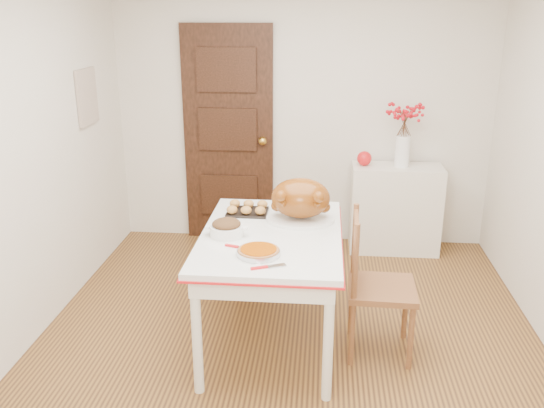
# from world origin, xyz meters

# --- Properties ---
(floor) EXTENTS (3.50, 4.00, 0.00)m
(floor) POSITION_xyz_m (0.00, 0.00, 0.00)
(floor) COLOR #412817
(floor) RESTS_ON ground
(wall_back) EXTENTS (3.50, 0.00, 2.50)m
(wall_back) POSITION_xyz_m (0.00, 2.00, 1.25)
(wall_back) COLOR silver
(wall_back) RESTS_ON ground
(wall_front) EXTENTS (3.50, 0.00, 2.50)m
(wall_front) POSITION_xyz_m (0.00, -2.00, 1.25)
(wall_front) COLOR silver
(wall_front) RESTS_ON ground
(wall_left) EXTENTS (0.00, 4.00, 2.50)m
(wall_left) POSITION_xyz_m (-1.75, 0.00, 1.25)
(wall_left) COLOR silver
(wall_left) RESTS_ON ground
(door_back) EXTENTS (0.85, 0.06, 2.06)m
(door_back) POSITION_xyz_m (-0.70, 1.97, 1.03)
(door_back) COLOR black
(door_back) RESTS_ON ground
(photo_board) EXTENTS (0.03, 0.35, 0.45)m
(photo_board) POSITION_xyz_m (-1.73, 1.20, 1.50)
(photo_board) COLOR #BFB49F
(photo_board) RESTS_ON ground
(sideboard) EXTENTS (0.82, 0.36, 0.82)m
(sideboard) POSITION_xyz_m (0.89, 1.78, 0.41)
(sideboard) COLOR silver
(sideboard) RESTS_ON floor
(kitchen_table) EXTENTS (0.92, 1.35, 0.81)m
(kitchen_table) POSITION_xyz_m (-0.12, 0.09, 0.40)
(kitchen_table) COLOR silver
(kitchen_table) RESTS_ON floor
(chair_oak) EXTENTS (0.44, 0.44, 0.97)m
(chair_oak) POSITION_xyz_m (0.61, 0.04, 0.49)
(chair_oak) COLOR brown
(chair_oak) RESTS_ON floor
(berry_vase) EXTENTS (0.30, 0.30, 0.59)m
(berry_vase) POSITION_xyz_m (0.91, 1.78, 1.11)
(berry_vase) COLOR white
(berry_vase) RESTS_ON sideboard
(apple) EXTENTS (0.13, 0.13, 0.13)m
(apple) POSITION_xyz_m (0.58, 1.78, 0.89)
(apple) COLOR red
(apple) RESTS_ON sideboard
(turkey_platter) EXTENTS (0.57, 0.51, 0.29)m
(turkey_platter) POSITION_xyz_m (0.06, 0.33, 0.95)
(turkey_platter) COLOR brown
(turkey_platter) RESTS_ON kitchen_table
(pumpkin_pie) EXTENTS (0.32, 0.32, 0.05)m
(pumpkin_pie) POSITION_xyz_m (-0.16, -0.27, 0.83)
(pumpkin_pie) COLOR #9D3F00
(pumpkin_pie) RESTS_ON kitchen_table
(stuffing_dish) EXTENTS (0.32, 0.28, 0.11)m
(stuffing_dish) POSITION_xyz_m (-0.40, 0.02, 0.86)
(stuffing_dish) COLOR #55351B
(stuffing_dish) RESTS_ON kitchen_table
(rolls_tray) EXTENTS (0.29, 0.23, 0.08)m
(rolls_tray) POSITION_xyz_m (-0.32, 0.45, 0.84)
(rolls_tray) COLOR #CA883E
(rolls_tray) RESTS_ON kitchen_table
(pie_server) EXTENTS (0.21, 0.14, 0.01)m
(pie_server) POSITION_xyz_m (-0.09, -0.44, 0.81)
(pie_server) COLOR silver
(pie_server) RESTS_ON kitchen_table
(carving_knife) EXTENTS (0.25, 0.13, 0.01)m
(carving_knife) POSITION_xyz_m (-0.26, -0.19, 0.81)
(carving_knife) COLOR silver
(carving_knife) RESTS_ON kitchen_table
(drinking_glass) EXTENTS (0.07, 0.07, 0.10)m
(drinking_glass) POSITION_xyz_m (-0.02, 0.59, 0.86)
(drinking_glass) COLOR white
(drinking_glass) RESTS_ON kitchen_table
(shaker_pair) EXTENTS (0.11, 0.07, 0.10)m
(shaker_pair) POSITION_xyz_m (0.18, 0.64, 0.86)
(shaker_pair) COLOR white
(shaker_pair) RESTS_ON kitchen_table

